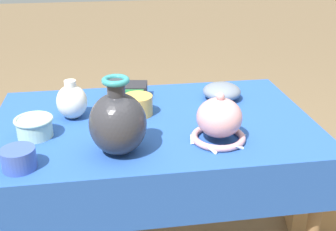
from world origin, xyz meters
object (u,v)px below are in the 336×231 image
at_px(pot_squat_cobalt, 19,159).
at_px(pot_squat_ochre, 138,105).
at_px(vase_dome_bell, 219,121).
at_px(bowl_shallow_slate, 222,91).
at_px(mosaic_tile_box, 128,91).
at_px(vase_tall_bulbous, 118,122).
at_px(cup_wide_celadon, 34,126).
at_px(jar_round_ivory, 72,101).
at_px(wooden_crate, 330,205).

height_order(pot_squat_cobalt, pot_squat_ochre, pot_squat_ochre).
bearing_deg(vase_dome_bell, bowl_shallow_slate, 72.91).
bearing_deg(mosaic_tile_box, vase_dome_bell, -47.36).
bearing_deg(vase_tall_bulbous, cup_wide_celadon, 151.26).
height_order(mosaic_tile_box, jar_round_ivory, jar_round_ivory).
bearing_deg(bowl_shallow_slate, pot_squat_cobalt, -149.24).
distance_m(vase_tall_bulbous, pot_squat_cobalt, 0.31).
distance_m(vase_tall_bulbous, bowl_shallow_slate, 0.58).
height_order(vase_tall_bulbous, wooden_crate, vase_tall_bulbous).
relative_size(pot_squat_cobalt, jar_round_ivory, 0.70).
bearing_deg(pot_squat_cobalt, vase_dome_bell, 7.73).
relative_size(vase_dome_bell, pot_squat_ochre, 1.73).
bearing_deg(vase_tall_bulbous, bowl_shallow_slate, 41.11).
relative_size(bowl_shallow_slate, cup_wide_celadon, 1.19).
xyz_separation_m(mosaic_tile_box, cup_wide_celadon, (-0.33, -0.29, 0.01)).
relative_size(vase_dome_bell, wooden_crate, 0.42).
bearing_deg(pot_squat_cobalt, vase_tall_bulbous, 10.36).
bearing_deg(wooden_crate, jar_round_ivory, -163.32).
relative_size(pot_squat_cobalt, cup_wide_celadon, 0.78).
xyz_separation_m(pot_squat_cobalt, cup_wide_celadon, (0.02, 0.20, 0.01)).
bearing_deg(cup_wide_celadon, wooden_crate, 9.51).
height_order(vase_dome_bell, pot_squat_ochre, vase_dome_bell).
bearing_deg(wooden_crate, vase_dome_bell, -140.89).
bearing_deg(wooden_crate, pot_squat_ochre, -161.83).
height_order(pot_squat_cobalt, cup_wide_celadon, cup_wide_celadon).
distance_m(mosaic_tile_box, cup_wide_celadon, 0.44).
relative_size(mosaic_tile_box, pot_squat_ochre, 1.51).
xyz_separation_m(bowl_shallow_slate, jar_round_ivory, (-0.59, -0.09, 0.03)).
distance_m(pot_squat_ochre, cup_wide_celadon, 0.38).
height_order(pot_squat_cobalt, wooden_crate, pot_squat_cobalt).
xyz_separation_m(vase_tall_bulbous, wooden_crate, (1.00, 0.36, -0.69)).
height_order(mosaic_tile_box, bowl_shallow_slate, bowl_shallow_slate).
xyz_separation_m(pot_squat_cobalt, jar_round_ivory, (0.14, 0.34, 0.03)).
distance_m(mosaic_tile_box, jar_round_ivory, 0.27).
xyz_separation_m(vase_tall_bulbous, cup_wide_celadon, (-0.27, 0.15, -0.07)).
relative_size(cup_wide_celadon, wooden_crate, 0.28).
bearing_deg(bowl_shallow_slate, wooden_crate, -1.51).
bearing_deg(mosaic_tile_box, vase_tall_bulbous, -87.99).
distance_m(vase_tall_bulbous, pot_squat_ochre, 0.30).
bearing_deg(jar_round_ivory, mosaic_tile_box, 36.22).
xyz_separation_m(pot_squat_cobalt, pot_squat_ochre, (0.38, 0.33, 0.01)).
distance_m(pot_squat_cobalt, bowl_shallow_slate, 0.85).
xyz_separation_m(vase_dome_bell, cup_wide_celadon, (-0.60, 0.12, -0.03)).
xyz_separation_m(bowl_shallow_slate, pot_squat_ochre, (-0.35, -0.10, 0.00)).
xyz_separation_m(vase_dome_bell, jar_round_ivory, (-0.48, 0.26, -0.00)).
xyz_separation_m(pot_squat_ochre, cup_wide_celadon, (-0.36, -0.13, -0.00)).
relative_size(vase_tall_bulbous, pot_squat_cobalt, 2.45).
height_order(cup_wide_celadon, wooden_crate, cup_wide_celadon).
xyz_separation_m(mosaic_tile_box, jar_round_ivory, (-0.21, -0.16, 0.03)).
bearing_deg(mosaic_tile_box, bowl_shallow_slate, -0.17).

